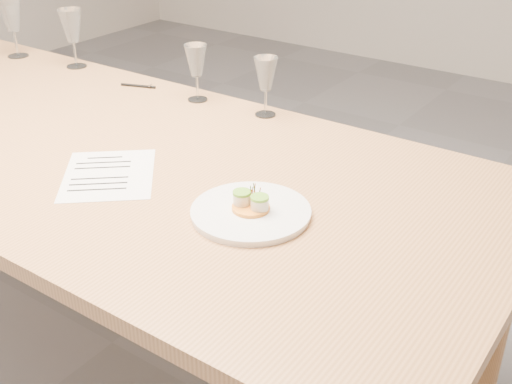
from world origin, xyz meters
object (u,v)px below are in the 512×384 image
Objects in this scene: recipe_sheet at (109,175)px; wine_glass_3 at (266,75)px; dinner_plate at (251,211)px; wine_glass_1 at (71,27)px; ballpoint_pen at (138,86)px; wine_glass_2 at (196,62)px; dining_table at (87,159)px; wine_glass_0 at (11,16)px.

recipe_sheet is 0.58m from wine_glass_3.
dinner_plate is 1.26× the size of wine_glass_1.
wine_glass_2 is at bearing -16.07° from ballpoint_pen.
wine_glass_3 is at bearing 39.97° from recipe_sheet.
recipe_sheet reaches higher than dining_table.
wine_glass_3 is (0.50, 0.03, 0.12)m from ballpoint_pen.
dining_table is 13.35× the size of wine_glass_2.
dining_table is 11.43× the size of wine_glass_1.
recipe_sheet is 1.97× the size of wine_glass_3.
wine_glass_1 is at bearing 154.26° from ballpoint_pen.
dinner_plate is 1.27m from wine_glass_1.
wine_glass_3 reaches higher than ballpoint_pen.
dining_table is at bearing -39.48° from wine_glass_1.
ballpoint_pen is 0.27m from wine_glass_2.
wine_glass_0 reaches higher than dining_table.
ballpoint_pen is 0.67× the size of wine_glass_3.
wine_glass_2 is at bearing 138.55° from dinner_plate.
ballpoint_pen is 0.51m from wine_glass_3.
dining_table is at bearing -126.97° from wine_glass_3.
ballpoint_pen is at bearing -175.97° from wine_glass_2.
wine_glass_2 is at bearing 65.88° from recipe_sheet.
dinner_plate reaches higher than ballpoint_pen.
recipe_sheet is 0.95m from wine_glass_1.
wine_glass_0 is at bearing 113.01° from recipe_sheet.
recipe_sheet is (-0.40, -0.04, -0.01)m from dinner_plate.
wine_glass_1 is 0.85m from wine_glass_3.
ballpoint_pen is 0.54× the size of wine_glass_0.
wine_glass_1 is (-0.52, 0.43, 0.21)m from dining_table.
ballpoint_pen is 0.66m from wine_glass_0.
ballpoint_pen is at bearing -5.65° from wine_glass_1.
wine_glass_3 reaches higher than dinner_plate.
wine_glass_3 is at bearing 1.97° from wine_glass_0.
recipe_sheet is at bearing -73.46° from wine_glass_2.
wine_glass_0 reaches higher than dinner_plate.
dinner_plate is at bearing -50.82° from ballpoint_pen.
dining_table is 10.81× the size of wine_glass_0.
wine_glass_0 reaches higher than ballpoint_pen.
recipe_sheet is 0.58m from wine_glass_2.
dinner_plate is 1.20× the size of wine_glass_0.
recipe_sheet is at bearing -28.55° from dining_table.
wine_glass_2 is at bearing 1.45° from wine_glass_0.
wine_glass_2 reaches higher than recipe_sheet.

